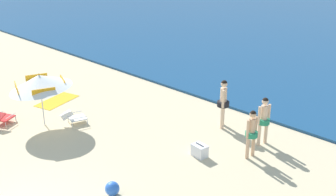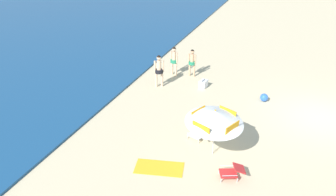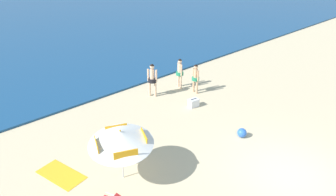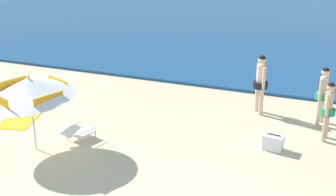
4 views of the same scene
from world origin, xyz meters
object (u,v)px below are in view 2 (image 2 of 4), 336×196
(lounge_chair_under_umbrella, at_px, (199,134))
(person_standing_near_shore, at_px, (159,69))
(beach_ball, at_px, (264,98))
(person_standing_beside, at_px, (174,59))
(cooler_box, at_px, (203,84))
(beach_umbrella_striped_main, at_px, (215,117))
(person_wading_in, at_px, (192,61))
(beach_towel, at_px, (159,168))
(lounge_chair_beside_umbrella, at_px, (232,172))

(lounge_chair_under_umbrella, height_order, person_standing_near_shore, person_standing_near_shore)
(lounge_chair_under_umbrella, bearing_deg, beach_ball, -23.23)
(person_standing_near_shore, distance_m, person_standing_beside, 1.78)
(person_standing_beside, relative_size, cooler_box, 3.13)
(beach_umbrella_striped_main, distance_m, person_standing_beside, 7.85)
(beach_umbrella_striped_main, bearing_deg, person_standing_beside, 32.40)
(lounge_chair_under_umbrella, relative_size, person_standing_beside, 0.60)
(lounge_chair_under_umbrella, xyz_separation_m, person_wading_in, (6.08, 2.39, 0.65))
(person_wading_in, distance_m, cooler_box, 1.75)
(person_wading_in, xyz_separation_m, cooler_box, (-1.18, -1.06, -0.72))
(cooler_box, height_order, beach_towel, cooler_box)
(beach_umbrella_striped_main, height_order, person_standing_near_shore, beach_umbrella_striped_main)
(lounge_chair_beside_umbrella, xyz_separation_m, beach_ball, (6.38, -0.11, -0.08))
(lounge_chair_beside_umbrella, distance_m, person_wading_in, 9.01)
(lounge_chair_under_umbrella, bearing_deg, person_standing_near_shore, 40.95)
(lounge_chair_under_umbrella, xyz_separation_m, cooler_box, (4.89, 1.33, -0.07))
(lounge_chair_under_umbrella, bearing_deg, person_wading_in, 21.46)
(beach_umbrella_striped_main, relative_size, lounge_chair_beside_umbrella, 3.15)
(lounge_chair_under_umbrella, distance_m, person_standing_near_shore, 5.49)
(beach_umbrella_striped_main, height_order, person_standing_beside, beach_umbrella_striped_main)
(person_wading_in, bearing_deg, beach_towel, -169.25)
(person_standing_near_shore, relative_size, beach_towel, 0.99)
(person_wading_in, relative_size, beach_towel, 0.89)
(beach_towel, bearing_deg, beach_umbrella_striped_main, -44.63)
(beach_umbrella_striped_main, height_order, beach_ball, beach_umbrella_striped_main)
(person_wading_in, height_order, beach_ball, person_wading_in)
(beach_umbrella_striped_main, xyz_separation_m, beach_towel, (-1.61, 1.58, -1.66))
(lounge_chair_beside_umbrella, distance_m, beach_ball, 6.38)
(lounge_chair_under_umbrella, relative_size, person_wading_in, 0.62)
(person_standing_beside, bearing_deg, cooler_box, -115.45)
(lounge_chair_beside_umbrella, height_order, beach_ball, lounge_chair_beside_umbrella)
(person_standing_beside, distance_m, person_wading_in, 1.03)
(beach_ball, height_order, beach_towel, beach_ball)
(lounge_chair_beside_umbrella, height_order, cooler_box, lounge_chair_beside_umbrella)
(beach_ball, xyz_separation_m, beach_towel, (-6.84, 2.73, -0.19))
(cooler_box, bearing_deg, beach_ball, -96.75)
(beach_umbrella_striped_main, distance_m, beach_ball, 5.55)
(beach_umbrella_striped_main, xyz_separation_m, lounge_chair_beside_umbrella, (-1.15, -1.03, -1.39))
(beach_ball, bearing_deg, person_standing_near_shore, 94.16)
(cooler_box, bearing_deg, person_standing_beside, 64.55)
(lounge_chair_under_umbrella, distance_m, cooler_box, 5.07)
(person_standing_beside, distance_m, cooler_box, 2.42)
(beach_umbrella_striped_main, distance_m, cooler_box, 6.18)
(beach_ball, bearing_deg, lounge_chair_under_umbrella, 156.77)
(lounge_chair_under_umbrella, xyz_separation_m, beach_towel, (-2.33, 0.79, -0.27))
(beach_towel, bearing_deg, person_wading_in, 10.75)
(beach_umbrella_striped_main, bearing_deg, lounge_chair_beside_umbrella, -138.07)
(person_standing_beside, relative_size, beach_towel, 0.93)
(beach_ball, bearing_deg, cooler_box, 83.25)
(beach_umbrella_striped_main, distance_m, beach_towel, 2.80)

